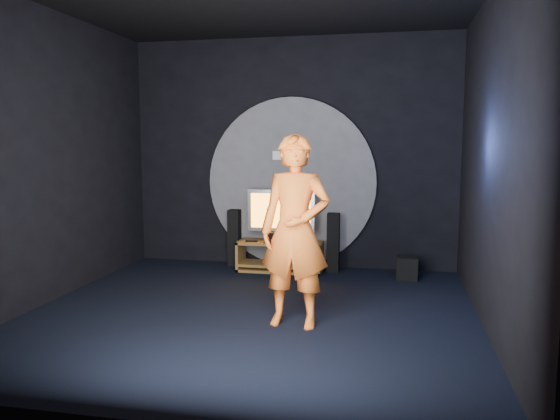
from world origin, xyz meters
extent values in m
plane|color=black|center=(0.00, 0.00, 0.00)|extent=(5.00, 5.00, 0.00)
cube|color=black|center=(0.00, 2.50, 1.75)|extent=(5.00, 0.04, 3.50)
cube|color=black|center=(0.00, -2.50, 1.75)|extent=(5.00, 0.04, 3.50)
cube|color=black|center=(-2.50, 0.00, 1.75)|extent=(0.04, 5.00, 3.50)
cube|color=black|center=(2.50, 0.00, 1.75)|extent=(0.04, 5.00, 3.50)
cylinder|color=#515156|center=(0.00, 2.44, 1.30)|extent=(2.60, 0.08, 2.60)
cube|color=white|center=(0.00, 2.39, 1.72)|extent=(0.55, 0.03, 0.13)
cube|color=brown|center=(-0.09, 2.05, 0.43)|extent=(1.26, 0.45, 0.04)
cube|color=brown|center=(-0.09, 2.05, 0.10)|extent=(1.23, 0.42, 0.04)
cube|color=brown|center=(-0.70, 2.05, 0.23)|extent=(0.04, 0.45, 0.45)
cube|color=brown|center=(0.52, 2.05, 0.23)|extent=(0.04, 0.45, 0.45)
cube|color=brown|center=(-0.09, 2.05, 0.27)|extent=(0.03, 0.40, 0.29)
cube|color=brown|center=(-0.09, 2.05, 0.02)|extent=(1.26, 0.45, 0.04)
cube|color=silver|center=(0.29, 2.05, 0.14)|extent=(0.22, 0.16, 0.05)
cube|color=#AFAFB6|center=(-0.09, 2.12, 0.47)|extent=(0.36, 0.22, 0.04)
cylinder|color=#AFAFB6|center=(-0.09, 2.12, 0.54)|extent=(0.07, 0.07, 0.10)
cube|color=#AFAFB6|center=(-0.09, 2.12, 0.90)|extent=(1.02, 0.06, 0.63)
cube|color=orange|center=(-0.09, 2.09, 0.90)|extent=(0.90, 0.01, 0.52)
cube|color=black|center=(-0.09, 1.96, 0.53)|extent=(0.40, 0.15, 0.15)
cube|color=black|center=(-0.50, 1.93, 0.46)|extent=(0.18, 0.05, 0.02)
cube|color=black|center=(-0.87, 2.30, 0.44)|extent=(0.18, 0.19, 0.88)
cube|color=black|center=(0.69, 2.19, 0.44)|extent=(0.18, 0.19, 0.88)
cube|color=black|center=(1.76, 1.93, 0.16)|extent=(0.29, 0.29, 0.32)
imported|color=orange|center=(0.56, -0.30, 1.00)|extent=(0.76, 0.53, 2.01)
camera|label=1|loc=(1.54, -5.79, 1.92)|focal=35.00mm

